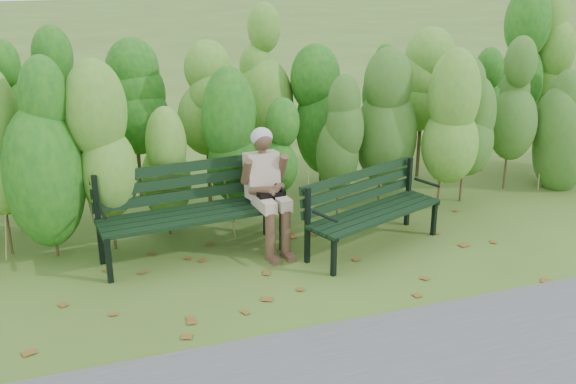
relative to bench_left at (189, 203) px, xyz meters
name	(u,v)px	position (x,y,z in m)	size (l,w,h in m)	color
ground	(300,275)	(0.90, -0.86, -0.56)	(80.00, 80.00, 0.00)	#425420
hedge_band	(245,109)	(0.90, 1.00, 0.70)	(11.04, 1.67, 2.42)	#47381E
leaf_litter	(347,275)	(1.33, -1.03, -0.55)	(5.69, 2.27, 0.01)	brown
bench_left	(189,203)	(0.00, 0.00, 0.00)	(1.93, 0.78, 0.94)	black
bench_right	(369,204)	(1.83, -0.44, -0.08)	(1.69, 1.07, 0.81)	black
seated_woman	(267,182)	(0.80, -0.12, 0.18)	(0.50, 0.74, 1.29)	#B7A58C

